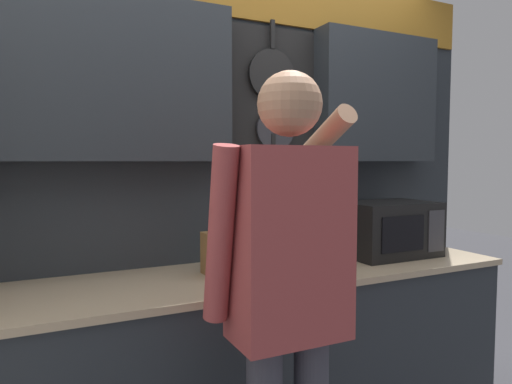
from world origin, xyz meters
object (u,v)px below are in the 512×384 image
microwave (388,229)px  person (287,283)px  knife_block (218,253)px  utensil_crock (309,247)px

microwave → person: 1.15m
microwave → person: (-0.98, -0.61, -0.03)m
knife_block → person: 0.61m
knife_block → utensil_crock: 0.48m
microwave → knife_block: bearing=180.0°
microwave → utensil_crock: 0.51m
knife_block → person: bearing=-89.0°
person → microwave: bearing=31.9°
knife_block → person: size_ratio=0.16×
microwave → utensil_crock: bearing=179.9°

